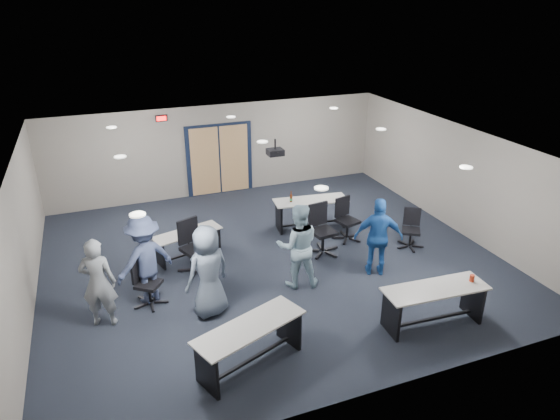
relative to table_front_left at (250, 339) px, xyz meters
name	(u,v)px	position (x,y,z in m)	size (l,w,h in m)	color
floor	(271,259)	(1.54, 3.23, -0.53)	(10.00, 10.00, 0.00)	black
back_wall	(219,150)	(1.54, 7.73, 0.82)	(10.00, 0.04, 2.70)	gray
front_wall	(378,321)	(1.54, -1.27, 0.82)	(10.00, 0.04, 2.70)	gray
left_wall	(21,243)	(-3.46, 3.23, 0.82)	(0.04, 9.00, 2.70)	gray
right_wall	(455,178)	(6.54, 3.23, 0.82)	(0.04, 9.00, 2.70)	gray
ceiling	(270,146)	(1.54, 3.23, 2.17)	(10.00, 9.00, 0.04)	white
double_door	(220,160)	(1.54, 7.69, 0.52)	(2.00, 0.07, 2.20)	black
exit_sign	(161,118)	(-0.06, 7.67, 1.92)	(0.32, 0.07, 0.18)	black
ceiling_projector	(275,152)	(1.84, 3.73, 1.87)	(0.35, 0.32, 0.37)	black
ceiling_can_lights	(266,145)	(1.54, 3.48, 2.14)	(6.24, 5.74, 0.02)	white
table_front_left	(250,339)	(0.00, 0.00, 0.00)	(2.03, 1.29, 0.78)	#AEAAA4
table_front_right	(434,299)	(3.48, -0.15, 0.01)	(1.98, 0.77, 0.92)	#AEAAA4
table_back_left	(188,240)	(-0.21, 4.01, -0.10)	(1.66, 0.93, 0.64)	#AEAAA4
table_back_right	(310,208)	(3.08, 4.47, 0.00)	(1.97, 0.87, 1.06)	#AEAAA4
chair_back_a	(195,247)	(-0.18, 3.30, 0.06)	(0.75, 0.75, 1.20)	black
chair_back_c	(323,230)	(2.79, 3.08, 0.06)	(0.75, 0.75, 1.19)	black
chair_back_d	(348,220)	(3.66, 3.50, 0.00)	(0.67, 0.67, 1.07)	black
chair_loose_left	(148,282)	(-1.31, 2.39, -0.04)	(0.62, 0.62, 0.99)	black
chair_loose_right	(411,229)	(4.88, 2.58, -0.06)	(0.60, 0.60, 0.95)	black
person_gray	(98,283)	(-2.20, 2.06, 0.34)	(0.64, 0.42, 1.76)	gray
person_plaid	(208,271)	(-0.27, 1.68, 0.38)	(0.89, 0.58, 1.83)	slate
person_lightblue	(298,246)	(1.69, 2.02, 0.38)	(0.89, 0.69, 1.83)	#9CBDCE
person_navy	(378,237)	(3.47, 1.82, 0.35)	(1.03, 0.43, 1.76)	#1C4F9D
person_back	(145,260)	(-1.31, 2.56, 0.38)	(1.18, 0.68, 1.83)	#3F4B71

